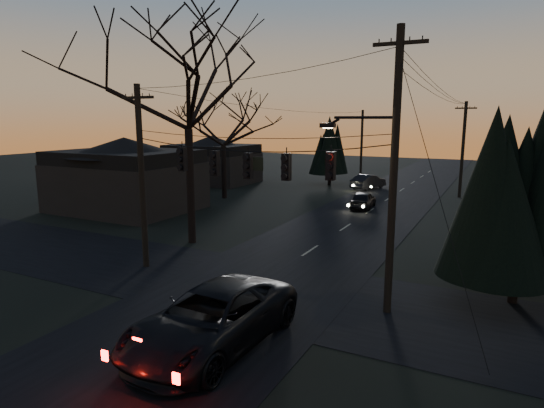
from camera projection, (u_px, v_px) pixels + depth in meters
The scene contains 16 objects.
main_road at pixel (335, 234), 27.82m from camera, with size 8.00×120.00×0.02m, color black.
cross_road at pixel (256, 287), 19.07m from camera, with size 60.00×7.00×0.02m, color black.
utility_pole_right at pixel (387, 312), 16.61m from camera, with size 5.00×0.30×10.00m, color black, non-canonical shape.
utility_pole_left at pixel (146, 266), 21.76m from camera, with size 1.80×0.30×8.50m, color black, non-canonical shape.
utility_pole_far_r at pixel (459, 197), 41.11m from camera, with size 1.80×0.30×8.50m, color black, non-canonical shape.
utility_pole_far_l at pixel (360, 179), 53.26m from camera, with size 0.30×0.30×8.00m, color black, non-canonical shape.
span_signal_assembly at pixel (250, 164), 18.23m from camera, with size 11.50×0.44×1.67m.
bare_tree_left at pixel (187, 81), 24.37m from camera, with size 10.34×10.34×12.84m.
evergreen_right at pixel (523, 190), 16.68m from camera, with size 4.38×4.38×7.59m.
bare_tree_dist at pixel (223, 124), 39.49m from camera, with size 7.82×7.82×9.38m.
evergreen_dist at pixel (330, 148), 48.21m from camera, with size 3.77×3.77×6.62m.
house_left_near at pixel (126, 174), 34.93m from camera, with size 10.00×8.00×5.60m.
house_left_far at pixel (212, 159), 50.31m from camera, with size 9.00×7.00×5.20m.
suv_near at pixel (212, 319), 13.95m from camera, with size 2.99×6.49×1.80m, color black.
sedan_oncoming_a at pixel (363, 200), 35.80m from camera, with size 1.59×3.95×1.35m, color black.
sedan_oncoming_b at pixel (368, 182), 45.90m from camera, with size 1.53×4.40×1.45m, color black.
Camera 1 is at (8.86, -5.81, 6.93)m, focal length 30.00 mm.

